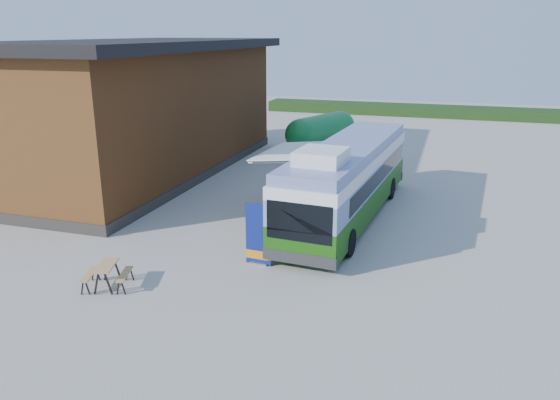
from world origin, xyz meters
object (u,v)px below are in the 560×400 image
(banner, at_px, (258,240))
(picnic_table, at_px, (107,271))
(bus, at_px, (348,178))
(person_a, at_px, (291,183))
(person_b, at_px, (294,202))
(slurry_tanker, at_px, (321,131))

(banner, distance_m, picnic_table, 5.16)
(bus, bearing_deg, banner, -104.52)
(person_a, distance_m, person_b, 2.97)
(bus, height_order, picnic_table, bus)
(bus, xyz_separation_m, slurry_tanker, (-4.35, 13.17, -0.37))
(banner, bearing_deg, person_b, 94.46)
(person_b, bearing_deg, banner, 50.26)
(picnic_table, bearing_deg, person_a, 56.32)
(bus, relative_size, banner, 5.66)
(slurry_tanker, bearing_deg, bus, -49.41)
(banner, distance_m, person_a, 7.44)
(bus, relative_size, picnic_table, 7.55)
(bus, bearing_deg, picnic_table, -119.26)
(person_b, height_order, slurry_tanker, slurry_tanker)
(bus, height_order, slurry_tanker, bus)
(person_a, relative_size, person_b, 1.00)
(slurry_tanker, bearing_deg, picnic_table, -72.11)
(picnic_table, bearing_deg, banner, 20.84)
(slurry_tanker, bearing_deg, person_a, -61.14)
(banner, height_order, person_a, banner)
(picnic_table, relative_size, slurry_tanker, 0.26)
(banner, bearing_deg, slurry_tanker, 101.33)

